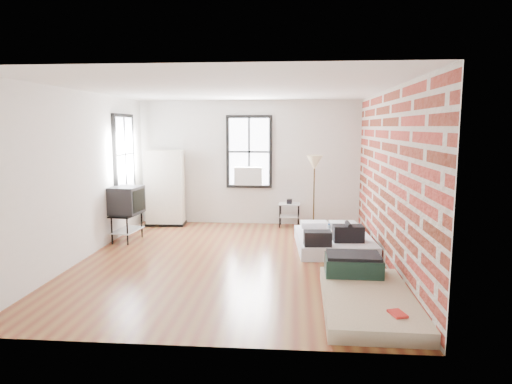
# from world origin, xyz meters

# --- Properties ---
(ground) EXTENTS (6.00, 6.00, 0.00)m
(ground) POSITION_xyz_m (0.00, 0.00, 0.00)
(ground) COLOR maroon
(ground) RESTS_ON ground
(room_shell) EXTENTS (5.02, 6.02, 2.80)m
(room_shell) POSITION_xyz_m (0.23, 0.36, 1.74)
(room_shell) COLOR silver
(room_shell) RESTS_ON ground
(mattress_main) EXTENTS (1.43, 1.87, 0.58)m
(mattress_main) POSITION_xyz_m (1.75, 0.92, 0.16)
(mattress_main) COLOR white
(mattress_main) RESTS_ON ground
(mattress_bare) EXTENTS (1.15, 2.13, 0.45)m
(mattress_bare) POSITION_xyz_m (1.93, -1.63, 0.14)
(mattress_bare) COLOR #C1B38B
(mattress_bare) RESTS_ON ground
(wardrobe) EXTENTS (0.88, 0.54, 1.69)m
(wardrobe) POSITION_xyz_m (-1.87, 2.65, 0.84)
(wardrobe) COLOR black
(wardrobe) RESTS_ON ground
(side_table) EXTENTS (0.48, 0.40, 0.61)m
(side_table) POSITION_xyz_m (0.92, 2.72, 0.41)
(side_table) COLOR black
(side_table) RESTS_ON ground
(floor_lamp) EXTENTS (0.34, 0.34, 1.60)m
(floor_lamp) POSITION_xyz_m (1.45, 2.54, 1.37)
(floor_lamp) COLOR #332711
(floor_lamp) RESTS_ON ground
(tv_stand) EXTENTS (0.59, 0.80, 1.07)m
(tv_stand) POSITION_xyz_m (-2.21, 1.17, 0.77)
(tv_stand) COLOR black
(tv_stand) RESTS_ON ground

